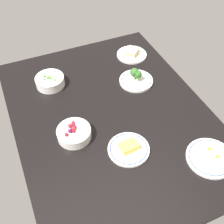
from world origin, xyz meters
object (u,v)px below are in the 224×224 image
at_px(plate_cheese, 129,149).
at_px(bowl_berries, 74,133).
at_px(plate_eggs, 211,157).
at_px(plate_sandwich, 132,54).
at_px(plate_broccoli, 136,78).
at_px(bowl_peas, 50,81).

relative_size(plate_cheese, bowl_berries, 1.18).
bearing_deg(plate_eggs, plate_sandwich, -1.37).
distance_m(plate_cheese, plate_broccoli, 0.47).
bearing_deg(plate_eggs, bowl_peas, 34.22).
xyz_separation_m(bowl_peas, plate_sandwich, (0.07, -0.53, -0.02)).
xyz_separation_m(plate_cheese, plate_sandwich, (0.63, -0.33, 0.00)).
distance_m(plate_sandwich, plate_eggs, 0.82).
bearing_deg(plate_eggs, plate_cheese, 59.21).
bearing_deg(bowl_berries, bowl_peas, 0.84).
distance_m(bowl_peas, bowl_berries, 0.40).
bearing_deg(plate_broccoli, bowl_berries, 118.35).
xyz_separation_m(bowl_peas, bowl_berries, (-0.40, -0.01, -0.00)).
relative_size(plate_cheese, plate_broccoli, 1.01).
bearing_deg(plate_cheese, bowl_peas, 19.74).
bearing_deg(bowl_peas, bowl_berries, -179.16).
bearing_deg(plate_broccoli, plate_sandwich, -20.65).
relative_size(bowl_peas, bowl_berries, 0.99).
xyz_separation_m(plate_cheese, bowl_peas, (0.57, 0.20, 0.02)).
distance_m(bowl_berries, plate_eggs, 0.61).
height_order(plate_cheese, plate_sandwich, same).
height_order(plate_sandwich, bowl_berries, bowl_berries).
bearing_deg(plate_sandwich, plate_cheese, 152.77).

